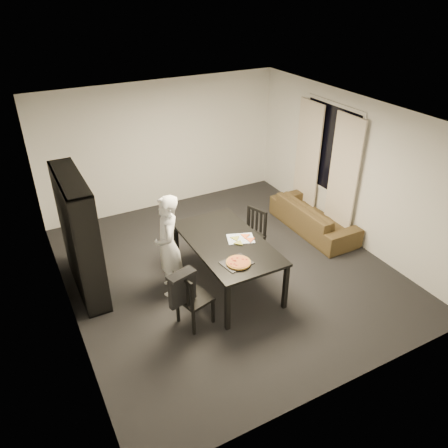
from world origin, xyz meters
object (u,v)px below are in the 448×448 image
bookshelf (80,236)px  person (168,246)px  chair_left (190,296)px  pepperoni_pizza (238,262)px  sofa (314,217)px  baking_tray (237,263)px  dining_table (227,245)px  chair_right (253,231)px

bookshelf → person: bearing=-30.4°
bookshelf → chair_left: (1.08, -1.53, -0.45)m
chair_left → person: (0.05, 0.87, 0.31)m
chair_left → person: bearing=-18.1°
pepperoni_pizza → sofa: 2.79m
baking_tray → sofa: bearing=27.9°
bookshelf → person: size_ratio=1.17×
person → sofa: bearing=114.6°
dining_table → baking_tray: 0.59m
dining_table → baking_tray: baking_tray is taller
chair_left → pepperoni_pizza: chair_left is taller
chair_left → pepperoni_pizza: bearing=-105.1°
dining_table → pepperoni_pizza: pepperoni_pizza is taller
bookshelf → sofa: 4.30m
chair_left → bookshelf: bearing=20.3°
bookshelf → pepperoni_pizza: bearing=-40.0°
chair_left → sofa: (3.16, 1.31, -0.22)m
baking_tray → sofa: size_ratio=0.21×
dining_table → pepperoni_pizza: bearing=-103.3°
sofa → pepperoni_pizza: bearing=118.6°
person → baking_tray: person is taller
dining_table → chair_right: chair_right is taller
dining_table → person: bearing=161.5°
chair_right → baking_tray: bearing=-61.7°
dining_table → pepperoni_pizza: size_ratio=5.45×
pepperoni_pizza → sofa: bearing=28.6°
sofa → bookshelf: bearing=87.0°
pepperoni_pizza → sofa: pepperoni_pizza is taller
bookshelf → pepperoni_pizza: (1.83, -1.53, -0.13)m
baking_tray → pepperoni_pizza: size_ratio=1.14×
bookshelf → chair_right: bearing=-9.5°
chair_left → person: 0.92m
chair_left → person: size_ratio=0.54×
person → chair_right: bearing=113.9°
bookshelf → sofa: bookshelf is taller
baking_tray → dining_table: bearing=74.8°
chair_left → baking_tray: size_ratio=2.21×
dining_table → baking_tray: bearing=-105.2°
bookshelf → dining_table: size_ratio=1.00×
chair_right → chair_left: bearing=-77.6°
chair_right → sofa: chair_right is taller
chair_right → baking_tray: (-0.91, -1.05, 0.29)m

